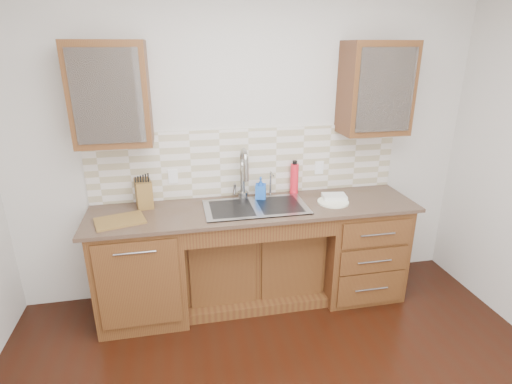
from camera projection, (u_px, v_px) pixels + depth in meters
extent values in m
cube|color=beige|center=(247.00, 144.00, 3.48)|extent=(4.00, 0.10, 2.70)
cube|color=#593014|center=(142.00, 268.00, 3.29)|extent=(0.70, 0.62, 0.88)
cube|color=#593014|center=(253.00, 260.00, 3.58)|extent=(1.20, 0.44, 0.70)
cube|color=#593014|center=(357.00, 246.00, 3.64)|extent=(0.70, 0.62, 0.88)
cube|color=#84705B|center=(255.00, 209.00, 3.29)|extent=(2.70, 0.65, 0.03)
cube|color=beige|center=(248.00, 162.00, 3.47)|extent=(2.70, 0.02, 0.59)
cube|color=#9E9EA5|center=(256.00, 217.00, 3.30)|extent=(0.84, 0.46, 0.19)
cylinder|color=#999993|center=(242.00, 176.00, 3.40)|extent=(0.04, 0.04, 0.40)
cylinder|color=#999993|center=(270.00, 183.00, 3.49)|extent=(0.02, 0.02, 0.24)
cube|color=#593014|center=(111.00, 94.00, 2.92)|extent=(0.55, 0.34, 0.75)
cube|color=#593014|center=(376.00, 88.00, 3.31)|extent=(0.55, 0.34, 0.75)
cube|color=white|center=(173.00, 176.00, 3.37)|extent=(0.08, 0.01, 0.12)
cube|color=white|center=(319.00, 168.00, 3.61)|extent=(0.08, 0.01, 0.12)
imported|color=blue|center=(261.00, 188.00, 3.42)|extent=(0.11, 0.11, 0.20)
cylinder|color=red|center=(294.00, 179.00, 3.54)|extent=(0.08, 0.08, 0.27)
cylinder|color=white|center=(333.00, 202.00, 3.37)|extent=(0.27, 0.27, 0.01)
cube|color=white|center=(334.00, 197.00, 3.43)|extent=(0.22, 0.17, 0.03)
cube|color=brown|center=(144.00, 193.00, 3.27)|extent=(0.16, 0.22, 0.22)
cube|color=#9E5F2D|center=(120.00, 221.00, 3.01)|extent=(0.41, 0.33, 0.02)
imported|color=white|center=(97.00, 101.00, 2.92)|extent=(0.16, 0.16, 0.10)
imported|color=white|center=(123.00, 101.00, 2.95)|extent=(0.11, 0.11, 0.09)
imported|color=white|center=(366.00, 96.00, 3.31)|extent=(0.12, 0.12, 0.09)
imported|color=silver|center=(390.00, 94.00, 3.35)|extent=(0.13, 0.13, 0.10)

